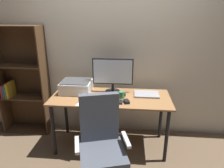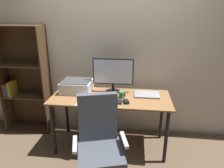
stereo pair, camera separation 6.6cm
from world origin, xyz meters
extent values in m
plane|color=brown|center=(0.00, 0.00, 0.00)|extent=(12.00, 12.00, 0.00)
cube|color=beige|center=(0.00, 0.49, 1.30)|extent=(6.40, 0.10, 2.60)
cube|color=olive|center=(0.00, 0.00, 0.73)|extent=(1.53, 0.64, 0.02)
cylinder|color=black|center=(-0.70, -0.26, 0.36)|extent=(0.04, 0.04, 0.72)
cylinder|color=black|center=(0.70, -0.26, 0.36)|extent=(0.04, 0.04, 0.72)
cylinder|color=black|center=(-0.70, 0.26, 0.36)|extent=(0.04, 0.04, 0.72)
cylinder|color=black|center=(0.70, 0.26, 0.36)|extent=(0.04, 0.04, 0.72)
cylinder|color=black|center=(0.01, 0.18, 0.75)|extent=(0.20, 0.20, 0.01)
cylinder|color=black|center=(0.01, 0.18, 0.80)|extent=(0.04, 0.04, 0.10)
cube|color=black|center=(0.01, 0.18, 1.03)|extent=(0.54, 0.03, 0.35)
cube|color=silver|center=(0.01, 0.17, 1.03)|extent=(0.51, 0.01, 0.32)
cube|color=black|center=(0.02, -0.17, 0.75)|extent=(0.29, 0.11, 0.02)
cube|color=black|center=(0.21, -0.17, 0.76)|extent=(0.08, 0.11, 0.03)
cylinder|color=#387F51|center=(0.14, -0.02, 0.78)|extent=(0.07, 0.07, 0.09)
cube|color=#387F51|center=(0.19, -0.02, 0.79)|extent=(0.02, 0.01, 0.05)
cube|color=#99999E|center=(0.47, 0.10, 0.75)|extent=(0.32, 0.23, 0.02)
cube|color=silver|center=(-0.48, 0.12, 0.81)|extent=(0.40, 0.34, 0.15)
cube|color=#424244|center=(-0.48, 0.12, 0.90)|extent=(0.37, 0.31, 0.01)
cube|color=white|center=(-0.25, -0.18, 0.74)|extent=(0.27, 0.33, 0.00)
cube|color=#474C56|center=(0.00, -0.77, 0.45)|extent=(0.54, 0.54, 0.08)
cube|color=#474C56|center=(-0.06, -0.57, 0.75)|extent=(0.40, 0.18, 0.52)
cube|color=#B7BABC|center=(-0.24, -0.82, 0.58)|extent=(0.11, 0.26, 0.03)
cube|color=#B7BABC|center=(0.22, -0.69, 0.58)|extent=(0.11, 0.26, 0.03)
cube|color=#4C331E|center=(-1.67, 0.28, 0.80)|extent=(0.02, 0.28, 1.61)
cube|color=#4C331E|center=(-0.98, 0.28, 0.80)|extent=(0.02, 0.28, 1.61)
cube|color=#4C331E|center=(-1.33, 0.42, 0.80)|extent=(0.70, 0.01, 1.61)
cube|color=#4C331E|center=(-1.33, 0.28, 0.01)|extent=(0.66, 0.26, 0.02)
cube|color=#4C331E|center=(-1.33, 0.28, 0.56)|extent=(0.66, 0.26, 0.02)
cube|color=#4C331E|center=(-1.33, 0.28, 1.04)|extent=(0.66, 0.26, 0.02)
cube|color=#4C331E|center=(-1.33, 0.28, 1.60)|extent=(0.66, 0.26, 0.02)
cube|color=#B22D28|center=(-1.62, 0.27, 0.67)|extent=(0.02, 0.22, 0.19)
cube|color=#28478C|center=(-1.59, 0.27, 0.66)|extent=(0.02, 0.22, 0.18)
cube|color=#337242|center=(-1.56, 0.27, 0.67)|extent=(0.02, 0.22, 0.20)
cube|color=gold|center=(-1.53, 0.27, 0.68)|extent=(0.03, 0.22, 0.23)
camera|label=1|loc=(0.24, -2.39, 1.77)|focal=32.42mm
camera|label=2|loc=(0.31, -2.38, 1.77)|focal=32.42mm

